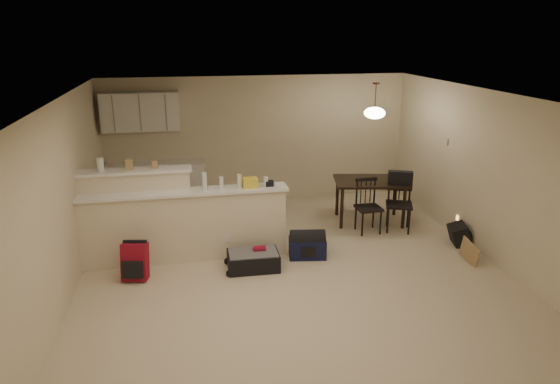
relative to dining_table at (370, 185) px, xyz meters
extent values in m
plane|color=beige|center=(-1.77, -1.86, -0.69)|extent=(7.00, 7.00, 0.00)
plane|color=white|center=(-1.77, -1.86, 1.81)|extent=(7.00, 7.00, 0.00)
cube|color=beige|center=(-1.77, 1.64, 0.56)|extent=(6.00, 0.02, 2.50)
cube|color=beige|center=(-1.77, -5.36, 0.56)|extent=(6.00, 0.02, 2.50)
cube|color=beige|center=(-4.77, -1.86, 0.56)|extent=(0.02, 7.00, 2.50)
cube|color=beige|center=(1.23, -1.86, 0.56)|extent=(0.02, 7.00, 2.50)
cube|color=beige|center=(-3.27, -0.96, -0.16)|extent=(3.00, 0.28, 1.05)
cube|color=white|center=(-3.27, -0.96, 0.38)|extent=(3.08, 0.38, 0.04)
cube|color=beige|center=(-3.97, -0.74, -0.01)|extent=(1.60, 0.24, 1.35)
cube|color=white|center=(-3.97, -0.74, 0.68)|extent=(1.68, 0.34, 0.04)
cube|color=white|center=(-3.97, 1.46, 1.21)|extent=(1.40, 0.34, 0.70)
cube|color=white|center=(-3.77, 1.33, -0.24)|extent=(1.80, 0.60, 0.90)
cube|color=beige|center=(1.21, -0.31, 0.81)|extent=(0.02, 0.12, 0.12)
cylinder|color=silver|center=(-4.42, -0.74, 0.80)|extent=(0.10, 0.10, 0.20)
cube|color=#A68656|center=(-4.02, -0.74, 0.78)|extent=(0.10, 0.07, 0.16)
cube|color=#A68656|center=(-3.66, -0.74, 0.76)|extent=(0.08, 0.06, 0.12)
cylinder|color=silver|center=(-2.96, -0.96, 0.53)|extent=(0.07, 0.07, 0.26)
cylinder|color=silver|center=(-2.72, -0.96, 0.49)|extent=(0.06, 0.06, 0.18)
cube|color=#A68656|center=(-2.29, -0.96, 0.47)|extent=(0.22, 0.18, 0.14)
cube|color=#A68656|center=(-2.00, -0.96, 0.44)|extent=(0.12, 0.10, 0.08)
cylinder|color=silver|center=(-2.45, -0.96, 0.50)|extent=(0.07, 0.07, 0.20)
cylinder|color=silver|center=(-2.05, -0.96, 0.48)|extent=(0.07, 0.07, 0.15)
cube|color=black|center=(0.00, 0.00, 0.07)|extent=(1.38, 1.05, 0.04)
cylinder|color=black|center=(-0.59, -0.23, -0.32)|extent=(0.06, 0.06, 0.74)
cylinder|color=black|center=(0.47, -0.43, -0.32)|extent=(0.06, 0.06, 0.74)
cylinder|color=black|center=(-0.47, 0.43, -0.32)|extent=(0.06, 0.06, 0.74)
cylinder|color=black|center=(0.59, 0.23, -0.32)|extent=(0.06, 0.06, 0.74)
cylinder|color=brown|center=(0.00, 0.00, 1.56)|extent=(0.02, 0.02, 0.50)
cylinder|color=brown|center=(0.00, 0.00, 1.79)|extent=(0.12, 0.12, 0.03)
ellipsoid|color=white|center=(0.00, 0.00, 1.29)|extent=(0.36, 0.36, 0.20)
cube|color=black|center=(-2.33, -1.47, -0.56)|extent=(0.75, 0.49, 0.25)
cube|color=maroon|center=(-3.99, -1.47, -0.43)|extent=(0.38, 0.28, 0.52)
cube|color=#121739|center=(-1.46, -1.25, -0.54)|extent=(0.60, 0.38, 0.30)
cube|color=black|center=(1.08, -1.26, -0.52)|extent=(0.34, 0.42, 0.33)
cube|color=#A68656|center=(0.87, -1.90, -0.52)|extent=(0.04, 0.43, 0.33)
camera|label=1|loc=(-3.22, -8.03, 2.64)|focal=32.00mm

